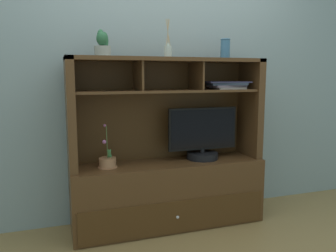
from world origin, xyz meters
The scene contains 9 objects.
floor_plane centered at (0.00, 0.00, -0.01)m, with size 6.00×6.00×0.02m, color olive.
back_wall centered at (0.00, 0.25, 1.40)m, with size 6.00×0.02×2.80m, color #85979A.
media_console centered at (0.00, 0.01, 0.42)m, with size 1.59×0.47×1.39m.
tv_monitor centered at (0.31, 0.00, 0.72)m, with size 0.61×0.27×0.44m.
potted_orchid centered at (-0.50, -0.02, 0.58)m, with size 0.15×0.15×0.34m.
magazine_stack_left centered at (0.51, -0.03, 1.17)m, with size 0.38×0.23×0.06m.
diffuser_bottle centered at (0.00, 0.00, 1.44)m, with size 0.06×0.06×0.30m.
potted_succulent centered at (-0.52, -0.01, 1.47)m, with size 0.14×0.14×0.20m.
ceramic_vase centered at (0.52, 0.02, 1.47)m, with size 0.08×0.08×0.17m.
Camera 1 is at (-0.88, -2.61, 1.25)m, focal length 36.36 mm.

